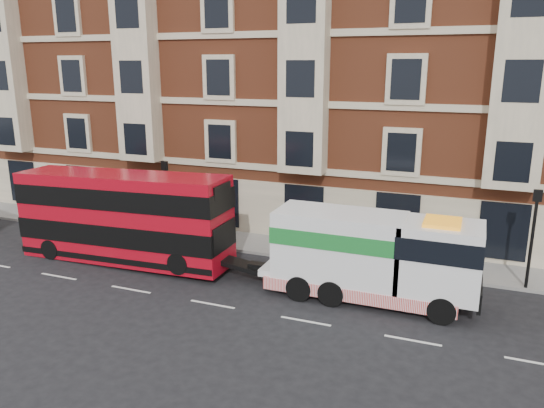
% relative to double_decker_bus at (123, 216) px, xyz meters
% --- Properties ---
extents(ground, '(120.00, 120.00, 0.00)m').
position_rel_double_decker_bus_xyz_m(ground, '(6.30, -2.80, -2.35)').
color(ground, black).
rests_on(ground, ground).
extents(sidewalk, '(90.00, 3.00, 0.15)m').
position_rel_double_decker_bus_xyz_m(sidewalk, '(6.30, 4.70, -2.28)').
color(sidewalk, slate).
rests_on(sidewalk, ground).
extents(victorian_terrace, '(45.00, 12.00, 20.40)m').
position_rel_double_decker_bus_xyz_m(victorian_terrace, '(6.80, 12.20, 7.72)').
color(victorian_terrace, brown).
rests_on(victorian_terrace, ground).
extents(lamp_post_west, '(0.35, 0.15, 4.35)m').
position_rel_double_decker_bus_xyz_m(lamp_post_west, '(0.30, 3.40, 0.33)').
color(lamp_post_west, black).
rests_on(lamp_post_west, sidewalk).
extents(lamp_post_east, '(0.35, 0.15, 4.35)m').
position_rel_double_decker_bus_xyz_m(lamp_post_east, '(18.30, 3.40, 0.33)').
color(lamp_post_east, black).
rests_on(lamp_post_east, sidewalk).
extents(double_decker_bus, '(10.96, 2.52, 4.44)m').
position_rel_double_decker_bus_xyz_m(double_decker_bus, '(0.00, 0.00, 0.00)').
color(double_decker_bus, '#AB0918').
rests_on(double_decker_bus, ground).
extents(tow_truck, '(8.77, 2.59, 3.66)m').
position_rel_double_decker_bus_xyz_m(tow_truck, '(12.06, -0.00, -0.41)').
color(tow_truck, silver).
rests_on(tow_truck, ground).
extents(pedestrian, '(0.63, 0.44, 1.65)m').
position_rel_double_decker_bus_xyz_m(pedestrian, '(-7.25, 3.35, -1.37)').
color(pedestrian, '#181B30').
rests_on(pedestrian, sidewalk).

